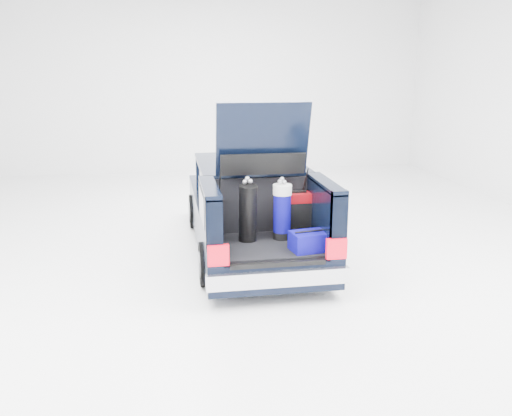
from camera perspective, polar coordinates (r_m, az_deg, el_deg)
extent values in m
plane|color=white|center=(8.89, -0.54, -4.44)|extent=(14.00, 14.00, 0.00)
cube|color=black|center=(9.36, -1.17, -0.25)|extent=(1.75, 3.00, 0.70)
cube|color=black|center=(10.89, -2.38, 1.37)|extent=(1.70, 0.30, 0.50)
cube|color=#B7B7BE|center=(11.04, -2.46, 1.18)|extent=(1.72, 0.10, 0.22)
cube|color=black|center=(8.73, -0.71, 2.84)|extent=(1.55, 1.95, 0.54)
cube|color=black|center=(8.68, -0.71, 4.71)|extent=(1.62, 2.05, 0.06)
cube|color=black|center=(7.38, 1.29, -5.67)|extent=(1.75, 1.30, 0.40)
cube|color=black|center=(7.33, 1.27, -3.97)|extent=(1.32, 1.18, 0.05)
cube|color=black|center=(7.09, -4.84, -1.28)|extent=(0.20, 1.30, 0.85)
cube|color=black|center=(7.37, 7.25, -0.72)|extent=(0.20, 1.30, 0.85)
cube|color=black|center=(6.98, -4.92, 2.15)|extent=(0.20, 1.30, 0.06)
cube|color=black|center=(7.27, 7.36, 2.58)|extent=(0.20, 1.30, 0.06)
cube|color=black|center=(7.78, 0.46, 0.19)|extent=(1.36, 0.08, 0.84)
cube|color=#B7B7BE|center=(6.75, 2.39, -7.43)|extent=(1.80, 0.12, 0.20)
cube|color=red|center=(6.55, -4.00, -4.99)|extent=(0.26, 0.07, 0.26)
cube|color=red|center=(6.84, 8.47, -4.25)|extent=(0.26, 0.07, 0.26)
cube|color=black|center=(6.72, 2.34, -5.94)|extent=(1.20, 0.06, 0.06)
cube|color=black|center=(7.42, 0.71, 7.28)|extent=(1.28, 0.33, 1.03)
cube|color=black|center=(7.44, 0.66, 8.38)|extent=(0.95, 0.17, 0.54)
cylinder|color=black|center=(10.10, -6.44, -0.32)|extent=(0.20, 0.62, 0.62)
cylinder|color=slate|center=(10.10, -6.44, -0.32)|extent=(0.23, 0.36, 0.36)
cylinder|color=black|center=(10.31, 2.70, 0.07)|extent=(0.20, 0.62, 0.62)
cylinder|color=slate|center=(10.31, 2.70, 0.07)|extent=(0.23, 0.36, 0.36)
cylinder|color=black|center=(7.44, -5.18, -5.91)|extent=(0.20, 0.62, 0.62)
cylinder|color=slate|center=(7.44, -5.18, -5.91)|extent=(0.23, 0.36, 0.36)
cylinder|color=black|center=(7.72, 7.09, -5.17)|extent=(0.20, 0.62, 0.62)
cylinder|color=slate|center=(7.72, 7.09, -5.17)|extent=(0.23, 0.36, 0.36)
cube|color=#780409|center=(7.71, 4.38, -0.55)|extent=(0.38, 0.24, 0.59)
cube|color=black|center=(7.63, 4.43, 1.72)|extent=(0.24, 0.06, 0.03)
cube|color=black|center=(7.62, 4.58, -1.20)|extent=(0.39, 0.02, 0.45)
cylinder|color=black|center=(7.31, -0.85, -0.58)|extent=(0.27, 0.35, 0.81)
cube|color=white|center=(7.40, -0.97, -0.16)|extent=(0.10, 0.03, 0.28)
sphere|color=#99999E|center=(7.22, -1.18, 2.76)|extent=(0.07, 0.07, 0.07)
sphere|color=#99999E|center=(7.18, -0.61, 2.85)|extent=(0.07, 0.07, 0.07)
cylinder|color=black|center=(7.54, 2.73, -2.85)|extent=(0.34, 0.34, 0.10)
cylinder|color=#09046E|center=(7.45, 2.76, -0.51)|extent=(0.32, 0.32, 0.55)
cylinder|color=white|center=(7.37, 2.80, 1.95)|extent=(0.34, 0.34, 0.14)
sphere|color=#99999E|center=(7.37, 3.00, 2.74)|extent=(0.06, 0.06, 0.06)
sphere|color=#99999E|center=(7.37, 2.74, 3.07)|extent=(0.06, 0.06, 0.06)
cube|color=#09046E|center=(7.08, 5.78, -3.47)|extent=(0.56, 0.41, 0.25)
cylinder|color=black|center=(7.04, 5.81, -2.44)|extent=(0.44, 0.10, 0.03)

